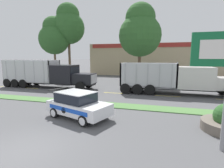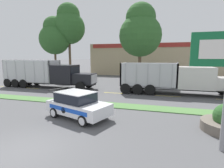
{
  "view_description": "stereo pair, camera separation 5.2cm",
  "coord_description": "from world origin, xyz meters",
  "views": [
    {
      "loc": [
        5.29,
        -5.34,
        3.77
      ],
      "look_at": [
        1.37,
        8.25,
        1.6
      ],
      "focal_mm": 28.0,
      "sensor_mm": 36.0,
      "label": 1
    },
    {
      "loc": [
        5.34,
        -5.32,
        3.77
      ],
      "look_at": [
        1.37,
        8.25,
        1.6
      ],
      "focal_mm": 28.0,
      "sensor_mm": 36.0,
      "label": 2
    }
  ],
  "objects": [
    {
      "name": "centre_line_5",
      "position": [
        5.9,
        12.24,
        0.0
      ],
      "size": [
        2.4,
        0.14,
        0.01
      ],
      "primitive_type": "cube",
      "color": "yellow",
      "rests_on": "ground_plane"
    },
    {
      "name": "rally_car",
      "position": [
        0.3,
        4.27,
        0.84
      ],
      "size": [
        4.43,
        3.1,
        1.67
      ],
      "color": "white",
      "rests_on": "ground_plane"
    },
    {
      "name": "ground_plane",
      "position": [
        0.0,
        0.0,
        0.0
      ],
      "size": [
        600.0,
        600.0,
        0.0
      ],
      "primitive_type": "plane",
      "color": "#515154"
    },
    {
      "name": "centre_line_2",
      "position": [
        -10.3,
        12.24,
        0.0
      ],
      "size": [
        2.4,
        0.14,
        0.01
      ],
      "primitive_type": "cube",
      "color": "yellow",
      "rests_on": "ground_plane"
    },
    {
      "name": "grass_verge",
      "position": [
        0.0,
        7.51,
        0.03
      ],
      "size": [
        120.0,
        1.46,
        0.06
      ],
      "primitive_type": "cube",
      "color": "#517F42",
      "rests_on": "ground_plane"
    },
    {
      "name": "dump_truck_trail",
      "position": [
        7.5,
        13.41,
        1.51
      ],
      "size": [
        11.47,
        2.71,
        3.29
      ],
      "color": "black",
      "rests_on": "ground_plane"
    },
    {
      "name": "centre_line_4",
      "position": [
        0.5,
        12.24,
        0.0
      ],
      "size": [
        2.4,
        0.14,
        0.01
      ],
      "primitive_type": "cube",
      "color": "yellow",
      "rests_on": "ground_plane"
    },
    {
      "name": "tree_behind_left",
      "position": [
        -13.93,
        23.16,
        7.53
      ],
      "size": [
        5.43,
        5.43,
        11.07
      ],
      "color": "brown",
      "rests_on": "ground_plane"
    },
    {
      "name": "dump_truck_lead",
      "position": [
        -7.45,
        13.31,
        1.53
      ],
      "size": [
        12.05,
        2.69,
        3.4
      ],
      "color": "black",
      "rests_on": "ground_plane"
    },
    {
      "name": "tree_behind_right",
      "position": [
        1.92,
        21.16,
        7.54
      ],
      "size": [
        6.2,
        6.2,
        11.57
      ],
      "color": "brown",
      "rests_on": "ground_plane"
    },
    {
      "name": "tree_behind_centre",
      "position": [
        -11.73,
        24.62,
        9.71
      ],
      "size": [
        5.94,
        5.94,
        13.59
      ],
      "color": "brown",
      "rests_on": "ground_plane"
    },
    {
      "name": "centre_line_3",
      "position": [
        -4.9,
        12.24,
        0.0
      ],
      "size": [
        2.4,
        0.14,
        0.01
      ],
      "primitive_type": "cube",
      "color": "yellow",
      "rests_on": "ground_plane"
    },
    {
      "name": "store_building_backdrop",
      "position": [
        3.8,
        35.98,
        3.27
      ],
      "size": [
        27.29,
        12.1,
        6.53
      ],
      "color": "tan",
      "rests_on": "ground_plane"
    }
  ]
}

